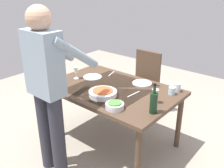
{
  "coord_description": "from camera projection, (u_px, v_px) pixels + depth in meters",
  "views": [
    {
      "loc": [
        -1.69,
        2.01,
        1.89
      ],
      "look_at": [
        0.0,
        0.0,
        0.77
      ],
      "focal_mm": 40.46,
      "sensor_mm": 36.0,
      "label": 1
    }
  ],
  "objects": [
    {
      "name": "ground_plane",
      "position": [
        112.0,
        140.0,
        3.16
      ],
      "size": [
        6.0,
        6.0,
        0.0
      ],
      "primitive_type": "plane",
      "color": "#9E9384"
    },
    {
      "name": "dining_table",
      "position": [
        112.0,
        94.0,
        2.9
      ],
      "size": [
        1.47,
        0.98,
        0.72
      ],
      "color": "#4C3828",
      "rests_on": "ground_plane"
    },
    {
      "name": "chair_near",
      "position": [
        144.0,
        79.0,
        3.64
      ],
      "size": [
        0.4,
        0.4,
        0.91
      ],
      "color": "#352114",
      "rests_on": "ground_plane"
    },
    {
      "name": "person_server",
      "position": [
        48.0,
        85.0,
        2.34
      ],
      "size": [
        0.42,
        0.61,
        1.69
      ],
      "color": "#2D2D38",
      "rests_on": "ground_plane"
    },
    {
      "name": "wine_bottle",
      "position": [
        154.0,
        102.0,
        2.31
      ],
      "size": [
        0.07,
        0.07,
        0.3
      ],
      "color": "black",
      "rests_on": "dining_table"
    },
    {
      "name": "wine_glass_left",
      "position": [
        155.0,
        94.0,
        2.5
      ],
      "size": [
        0.07,
        0.07,
        0.15
      ],
      "color": "white",
      "rests_on": "dining_table"
    },
    {
      "name": "wine_glass_right",
      "position": [
        76.0,
        71.0,
        3.1
      ],
      "size": [
        0.07,
        0.07,
        0.15
      ],
      "color": "white",
      "rests_on": "dining_table"
    },
    {
      "name": "water_cup_near_left",
      "position": [
        177.0,
        88.0,
        2.77
      ],
      "size": [
        0.07,
        0.07,
        0.1
      ],
      "primitive_type": "cylinder",
      "color": "silver",
      "rests_on": "dining_table"
    },
    {
      "name": "water_cup_near_right",
      "position": [
        172.0,
        91.0,
        2.71
      ],
      "size": [
        0.07,
        0.07,
        0.09
      ],
      "primitive_type": "cylinder",
      "color": "silver",
      "rests_on": "dining_table"
    },
    {
      "name": "serving_bowl_pasta",
      "position": [
        103.0,
        93.0,
        2.68
      ],
      "size": [
        0.3,
        0.3,
        0.07
      ],
      "color": "silver",
      "rests_on": "dining_table"
    },
    {
      "name": "side_bowl_salad",
      "position": [
        115.0,
        105.0,
        2.42
      ],
      "size": [
        0.18,
        0.18,
        0.07
      ],
      "color": "silver",
      "rests_on": "dining_table"
    },
    {
      "name": "dinner_plate_near",
      "position": [
        92.0,
        77.0,
        3.18
      ],
      "size": [
        0.23,
        0.23,
        0.01
      ],
      "primitive_type": "cylinder",
      "color": "silver",
      "rests_on": "dining_table"
    },
    {
      "name": "dinner_plate_far",
      "position": [
        142.0,
        83.0,
        2.99
      ],
      "size": [
        0.23,
        0.23,
        0.01
      ],
      "primitive_type": "cylinder",
      "color": "silver",
      "rests_on": "dining_table"
    },
    {
      "name": "table_knife",
      "position": [
        134.0,
        94.0,
        2.73
      ],
      "size": [
        0.03,
        0.2,
        0.0
      ],
      "primitive_type": "cube",
      "rotation": [
        0.0,
        0.0,
        -0.07
      ],
      "color": "silver",
      "rests_on": "dining_table"
    },
    {
      "name": "table_fork",
      "position": [
        111.0,
        74.0,
        3.29
      ],
      "size": [
        0.06,
        0.18,
        0.0
      ],
      "primitive_type": "cube",
      "rotation": [
        0.0,
        0.0,
        0.28
      ],
      "color": "silver",
      "rests_on": "dining_table"
    }
  ]
}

